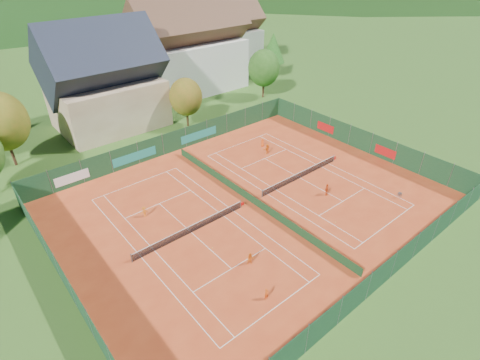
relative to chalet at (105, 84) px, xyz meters
name	(u,v)px	position (x,y,z in m)	size (l,w,h in m)	color
ground	(251,203)	(3.00, -30.00, -6.64)	(600.00, 600.00, 0.00)	#2C551A
clay_pad	(251,202)	(3.00, -30.00, -6.62)	(40.00, 32.00, 0.01)	#BC3E1B
court_markings_left	(191,233)	(-5.00, -30.00, -6.61)	(11.03, 23.83, 0.00)	white
court_markings_right	(300,178)	(11.00, -30.00, -6.61)	(11.03, 23.83, 0.00)	white
tennis_net_left	(192,228)	(-4.85, -30.00, -6.12)	(13.30, 0.10, 1.02)	#59595B
tennis_net_right	(301,174)	(11.15, -30.00, -6.12)	(13.30, 0.10, 1.02)	#59595B
court_divider	(252,199)	(3.00, -30.00, -6.12)	(0.03, 28.80, 1.00)	#14371A
fence_north	(172,142)	(2.54, -14.01, -5.16)	(40.00, 0.10, 3.00)	#163D20
fence_south	(381,276)	(3.00, -46.00, -5.12)	(40.00, 0.04, 3.00)	#153921
fence_west	(65,281)	(-17.00, -30.00, -5.12)	(0.04, 32.00, 3.00)	#143820
fence_east	(360,139)	(23.00, -29.95, -5.14)	(0.09, 32.00, 3.00)	#153A1E
chalet	(105,84)	(0.00, 0.00, 0.00)	(16.20, 12.00, 16.00)	beige
hotel_block_a	(189,51)	(19.00, 6.00, 0.76)	(21.60, 11.00, 17.25)	silver
hotel_block_b	(222,38)	(33.00, 14.00, -0.01)	(17.28, 10.00, 15.50)	silver
tree_west_mid	(0,122)	(-15.00, -4.00, -0.56)	(6.44, 6.44, 9.78)	#492A1A
tree_center	(186,97)	(9.00, -8.00, -1.91)	(5.01, 5.01, 7.60)	#463019
tree_east_front	(264,68)	(27.00, -6.00, -1.23)	(5.72, 5.72, 8.69)	#422817
tree_east_mid	(273,48)	(37.00, 2.00, -0.56)	(5.04, 5.04, 9.00)	#412517
tree_east_back	(219,43)	(29.00, 10.00, 0.12)	(7.15, 7.15, 10.86)	#452A18
mountain_backdrop	(34,66)	(31.54, 203.48, -46.26)	(820.00, 530.00, 242.00)	black
ball_hopper	(400,194)	(16.37, -40.08, -6.07)	(0.34, 0.34, 0.80)	slate
loose_ball_0	(212,248)	(-4.72, -33.14, -6.59)	(0.07, 0.07, 0.07)	#CCD833
loose_ball_1	(336,222)	(7.39, -38.21, -6.59)	(0.07, 0.07, 0.07)	#CCD833
loose_ball_2	(245,166)	(7.62, -23.43, -6.59)	(0.07, 0.07, 0.07)	#CCD833
player_left_near	(266,294)	(-4.93, -40.81, -6.03)	(0.43, 0.28, 1.18)	#CE4A12
player_left_mid	(250,259)	(-3.35, -37.05, -5.96)	(0.65, 0.50, 1.33)	orange
player_left_far	(144,212)	(-7.30, -24.64, -6.01)	(0.79, 0.45, 1.22)	orange
player_right_near	(327,190)	(10.56, -34.37, -5.89)	(0.86, 0.36, 1.47)	#DA4313
player_right_far_a	(262,142)	(13.21, -20.75, -6.03)	(0.58, 0.38, 1.19)	#FC5916
player_right_far_b	(267,149)	(12.29, -22.69, -5.92)	(1.31, 0.42, 1.41)	orange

